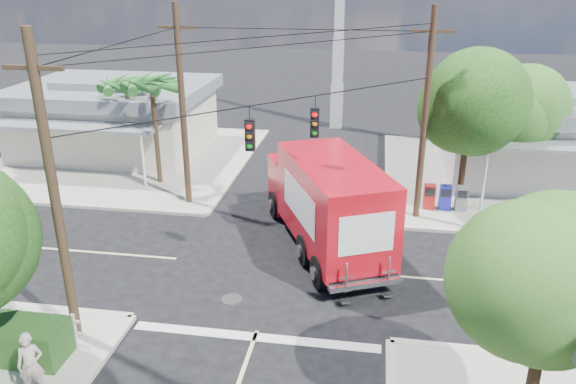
# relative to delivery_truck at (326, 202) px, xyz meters

# --- Properties ---
(ground) EXTENTS (120.00, 120.00, 0.00)m
(ground) POSITION_rel_delivery_truck_xyz_m (-1.50, -1.98, -1.90)
(ground) COLOR black
(ground) RESTS_ON ground
(sidewalk_ne) EXTENTS (14.12, 14.12, 0.14)m
(sidewalk_ne) POSITION_rel_delivery_truck_xyz_m (9.38, 8.90, -1.83)
(sidewalk_ne) COLOR #9D988E
(sidewalk_ne) RESTS_ON ground
(sidewalk_nw) EXTENTS (14.12, 14.12, 0.14)m
(sidewalk_nw) POSITION_rel_delivery_truck_xyz_m (-12.38, 8.90, -1.83)
(sidewalk_nw) COLOR #9D988E
(sidewalk_nw) RESTS_ON ground
(road_markings) EXTENTS (32.00, 32.00, 0.01)m
(road_markings) POSITION_rel_delivery_truck_xyz_m (-1.50, -3.46, -1.89)
(road_markings) COLOR beige
(road_markings) RESTS_ON ground
(building_ne) EXTENTS (11.80, 10.20, 4.50)m
(building_ne) POSITION_rel_delivery_truck_xyz_m (11.00, 9.98, 0.42)
(building_ne) COLOR silver
(building_ne) RESTS_ON sidewalk_ne
(building_nw) EXTENTS (10.80, 10.20, 4.30)m
(building_nw) POSITION_rel_delivery_truck_xyz_m (-13.50, 10.48, 0.32)
(building_nw) COLOR beige
(building_nw) RESTS_ON sidewalk_nw
(radio_tower) EXTENTS (0.80, 0.80, 17.00)m
(radio_tower) POSITION_rel_delivery_truck_xyz_m (-1.00, 18.02, 3.74)
(radio_tower) COLOR silver
(radio_tower) RESTS_ON ground
(tree_ne_front) EXTENTS (4.21, 4.14, 6.66)m
(tree_ne_front) POSITION_rel_delivery_truck_xyz_m (5.71, 4.78, 2.87)
(tree_ne_front) COLOR #422D1C
(tree_ne_front) RESTS_ON sidewalk_ne
(tree_ne_back) EXTENTS (3.77, 3.66, 5.82)m
(tree_ne_back) POSITION_rel_delivery_truck_xyz_m (8.31, 6.98, 2.29)
(tree_ne_back) COLOR #422D1C
(tree_ne_back) RESTS_ON sidewalk_ne
(tree_se) EXTENTS (3.67, 3.54, 5.62)m
(tree_se) POSITION_rel_delivery_truck_xyz_m (5.51, -9.22, 2.14)
(tree_se) COLOR #422D1C
(tree_se) RESTS_ON sidewalk_se
(palm_nw_front) EXTENTS (3.01, 3.08, 5.59)m
(palm_nw_front) POSITION_rel_delivery_truck_xyz_m (-9.00, 5.52, 3.14)
(palm_nw_front) COLOR #422D1C
(palm_nw_front) RESTS_ON sidewalk_nw
(palm_nw_back) EXTENTS (3.01, 3.08, 5.19)m
(palm_nw_back) POSITION_rel_delivery_truck_xyz_m (-11.00, 7.02, 2.77)
(palm_nw_back) COLOR #422D1C
(palm_nw_back) RESTS_ON sidewalk_nw
(utility_poles) EXTENTS (12.00, 10.68, 9.00)m
(utility_poles) POSITION_rel_delivery_truck_xyz_m (-3.09, -0.38, 2.78)
(utility_poles) COLOR #473321
(utility_poles) RESTS_ON ground
(vending_boxes) EXTENTS (1.90, 0.50, 1.10)m
(vending_boxes) POSITION_rel_delivery_truck_xyz_m (5.00, 4.22, -1.21)
(vending_boxes) COLOR #AD1914
(vending_boxes) RESTS_ON sidewalk_ne
(delivery_truck) EXTENTS (5.87, 8.89, 3.74)m
(delivery_truck) POSITION_rel_delivery_truck_xyz_m (0.00, 0.00, 0.00)
(delivery_truck) COLOR black
(delivery_truck) RESTS_ON ground
(pedestrian) EXTENTS (0.76, 0.63, 1.76)m
(pedestrian) POSITION_rel_delivery_truck_xyz_m (-6.52, -9.63, -0.88)
(pedestrian) COLOR #BAAA9D
(pedestrian) RESTS_ON sidewalk_sw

